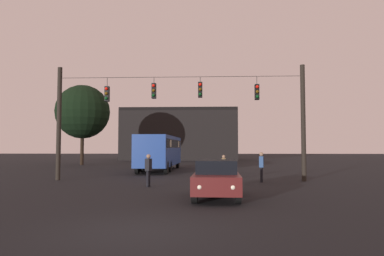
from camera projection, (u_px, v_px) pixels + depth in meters
ground_plane at (189, 169)px, 33.10m from camera, size 168.00×168.00×0.00m
overhead_signal_span at (179, 114)px, 22.12m from camera, size 15.44×0.44×7.10m
city_bus at (160, 149)px, 31.43m from camera, size 2.76×11.05×3.00m
car_near_right at (216, 178)px, 14.46m from camera, size 1.92×4.38×1.52m
pedestrian_crossing_left at (261, 165)px, 20.96m from camera, size 0.32×0.41×1.75m
pedestrian_crossing_center at (148, 168)px, 18.53m from camera, size 0.33×0.41×1.68m
pedestrian_crossing_right at (224, 166)px, 21.94m from camera, size 0.28×0.38×1.57m
corner_building at (180, 135)px, 59.43m from camera, size 18.47×9.04×8.30m
tree_left_silhouette at (83, 112)px, 42.19m from camera, size 6.32×6.32×9.40m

